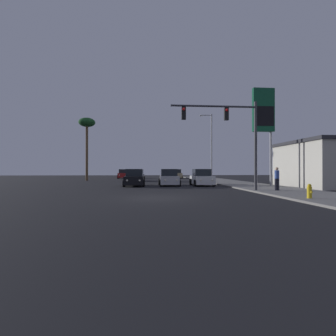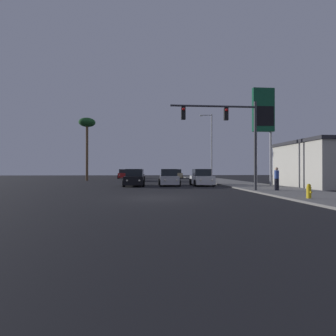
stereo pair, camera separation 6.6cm
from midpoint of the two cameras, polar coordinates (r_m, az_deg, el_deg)
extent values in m
plane|color=black|center=(15.20, -2.63, -6.48)|extent=(120.00, 120.00, 0.00)
cube|color=gray|center=(27.09, 17.10, -3.64)|extent=(5.00, 60.00, 0.12)
cube|color=silver|center=(26.78, 7.29, -2.57)|extent=(1.85, 4.22, 0.80)
cube|color=black|center=(26.90, 7.22, -0.96)|extent=(1.62, 2.02, 0.70)
cylinder|color=black|center=(25.33, 5.91, -3.29)|extent=(0.24, 0.64, 0.64)
cylinder|color=black|center=(25.73, 9.86, -3.24)|extent=(0.24, 0.64, 0.64)
cylinder|color=black|center=(27.90, 4.92, -3.02)|extent=(0.24, 0.64, 0.64)
cylinder|color=black|center=(28.25, 8.53, -2.98)|extent=(0.24, 0.64, 0.64)
sphere|color=#F2EACC|center=(24.59, 7.05, -2.66)|extent=(0.18, 0.18, 0.18)
sphere|color=#F2EACC|center=(24.84, 9.57, -2.63)|extent=(0.18, 0.18, 0.18)
cube|color=#B7B7BC|center=(26.62, 0.16, -2.59)|extent=(1.95, 4.26, 0.80)
cube|color=black|center=(26.75, 0.13, -0.97)|extent=(1.67, 2.06, 0.70)
cylinder|color=black|center=(25.27, -1.62, -3.30)|extent=(0.24, 0.64, 0.64)
cylinder|color=black|center=(25.43, 2.43, -3.28)|extent=(0.24, 0.64, 0.64)
cylinder|color=black|center=(27.86, -1.92, -3.02)|extent=(0.24, 0.64, 0.64)
cylinder|color=black|center=(28.01, 1.77, -3.01)|extent=(0.24, 0.64, 0.64)
sphere|color=#F2EACC|center=(24.46, -0.72, -2.67)|extent=(0.18, 0.18, 0.18)
sphere|color=#F2EACC|center=(24.56, 1.88, -2.66)|extent=(0.18, 0.18, 0.18)
cube|color=tan|center=(48.65, 1.79, -1.57)|extent=(1.88, 4.24, 0.80)
cube|color=black|center=(48.78, 1.77, -0.68)|extent=(1.64, 2.03, 0.70)
cylinder|color=black|center=(47.26, 0.88, -1.92)|extent=(0.24, 0.64, 0.64)
cylinder|color=black|center=(47.47, 3.05, -1.91)|extent=(0.24, 0.64, 0.64)
cylinder|color=black|center=(49.85, 0.59, -1.84)|extent=(0.24, 0.64, 0.64)
cylinder|color=black|center=(50.05, 2.64, -1.83)|extent=(0.24, 0.64, 0.64)
sphere|color=#F2EACC|center=(46.48, 1.40, -1.56)|extent=(0.18, 0.18, 0.18)
sphere|color=#F2EACC|center=(46.61, 2.77, -1.56)|extent=(0.18, 0.18, 0.18)
cube|color=black|center=(26.05, -7.40, -2.63)|extent=(1.82, 4.21, 0.80)
cube|color=black|center=(26.18, -7.38, -0.98)|extent=(1.61, 2.01, 0.70)
cylinder|color=black|center=(24.83, -9.62, -3.35)|extent=(0.24, 0.64, 0.64)
cylinder|color=black|center=(24.74, -5.45, -3.36)|extent=(0.24, 0.64, 0.64)
cylinder|color=black|center=(27.42, -9.15, -3.06)|extent=(0.24, 0.64, 0.64)
cylinder|color=black|center=(27.34, -5.38, -3.07)|extent=(0.24, 0.64, 0.64)
sphere|color=#F2EACC|center=(23.97, -8.97, -2.71)|extent=(0.18, 0.18, 0.18)
sphere|color=#F2EACC|center=(23.91, -6.30, -2.72)|extent=(0.18, 0.18, 0.18)
cube|color=slate|center=(37.38, -6.69, -1.94)|extent=(1.88, 4.23, 0.80)
cube|color=black|center=(37.52, -6.68, -0.79)|extent=(1.64, 2.03, 0.70)
cylinder|color=black|center=(36.13, -8.19, -2.40)|extent=(0.24, 0.64, 0.64)
cylinder|color=black|center=(36.07, -5.33, -2.41)|extent=(0.24, 0.64, 0.64)
cylinder|color=black|center=(38.73, -7.96, -2.26)|extent=(0.24, 0.64, 0.64)
cylinder|color=black|center=(38.67, -5.29, -2.27)|extent=(0.24, 0.64, 0.64)
sphere|color=#F2EACC|center=(35.29, -7.71, -1.95)|extent=(0.18, 0.18, 0.18)
sphere|color=#F2EACC|center=(35.25, -5.90, -1.95)|extent=(0.18, 0.18, 0.18)
cube|color=maroon|center=(48.85, -9.67, -1.56)|extent=(1.81, 4.20, 0.80)
cube|color=black|center=(48.99, -9.66, -0.68)|extent=(1.60, 2.00, 0.70)
cylinder|color=black|center=(47.65, -10.89, -1.90)|extent=(0.24, 0.64, 0.64)
cylinder|color=black|center=(47.49, -8.73, -1.91)|extent=(0.24, 0.64, 0.64)
cylinder|color=black|center=(50.24, -10.57, -1.82)|extent=(0.24, 0.64, 0.64)
cylinder|color=black|center=(50.09, -8.52, -1.83)|extent=(0.24, 0.64, 0.64)
sphere|color=#F2EACC|center=(46.79, -10.58, -1.55)|extent=(0.18, 0.18, 0.18)
sphere|color=#F2EACC|center=(46.69, -9.21, -1.55)|extent=(0.18, 0.18, 0.18)
cylinder|color=#38383D|center=(20.32, 18.44, 4.60)|extent=(0.20, 0.20, 6.50)
cylinder|color=#38383D|center=(19.77, 9.82, 13.10)|extent=(6.27, 0.14, 0.14)
cube|color=black|center=(19.90, 12.49, 11.39)|extent=(0.30, 0.24, 0.90)
sphere|color=red|center=(19.83, 12.61, 12.24)|extent=(0.20, 0.20, 0.20)
cube|color=black|center=(19.23, 3.33, 11.80)|extent=(0.30, 0.24, 0.90)
sphere|color=red|center=(19.15, 3.39, 12.68)|extent=(0.20, 0.20, 0.20)
cylinder|color=#99999E|center=(35.95, 9.41, 4.45)|extent=(0.18, 0.18, 9.00)
cylinder|color=#99999E|center=(36.40, 8.32, 11.31)|extent=(1.40, 0.10, 0.10)
ellipsoid|color=silver|center=(36.25, 7.22, 11.28)|extent=(0.50, 0.24, 0.20)
cylinder|color=#99999E|center=(25.35, 18.56, 1.93)|extent=(0.20, 0.20, 5.00)
cylinder|color=#99999E|center=(25.93, 21.41, 1.88)|extent=(0.20, 0.20, 5.00)
cube|color=#0F4C2D|center=(26.20, 19.98, 11.79)|extent=(2.00, 0.40, 4.00)
cube|color=black|center=(25.89, 20.18, 10.58)|extent=(1.80, 0.03, 1.80)
cylinder|color=gold|center=(15.65, 28.31, -4.72)|extent=(0.24, 0.24, 0.60)
sphere|color=gold|center=(15.63, 28.31, -3.40)|extent=(0.20, 0.20, 0.20)
cylinder|color=gold|center=(15.51, 28.66, -4.65)|extent=(0.08, 0.10, 0.08)
cylinder|color=#23232D|center=(20.55, 22.32, -3.33)|extent=(0.16, 0.16, 0.85)
cylinder|color=#23232D|center=(20.63, 22.76, -3.31)|extent=(0.16, 0.16, 0.85)
cylinder|color=#334C99|center=(20.57, 22.54, -1.30)|extent=(0.32, 0.32, 0.60)
sphere|color=tan|center=(20.56, 22.53, -0.16)|extent=(0.22, 0.22, 0.22)
cylinder|color=brown|center=(40.13, -17.30, 3.12)|extent=(0.36, 0.36, 8.07)
ellipsoid|color=#1E5123|center=(40.65, -17.29, 9.48)|extent=(2.40, 2.40, 1.32)
camera|label=1|loc=(0.03, -90.06, 0.00)|focal=28.00mm
camera|label=2|loc=(0.03, 89.94, 0.00)|focal=28.00mm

